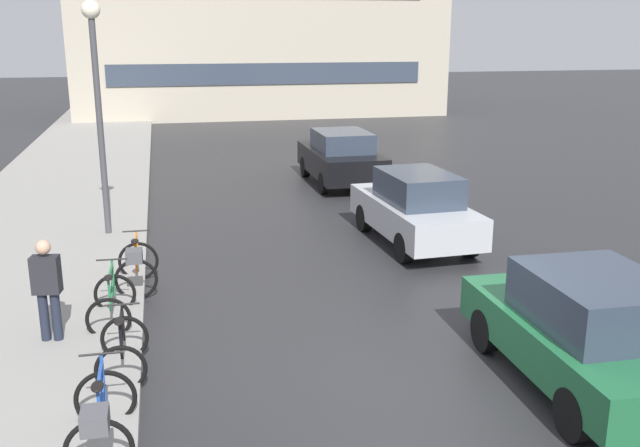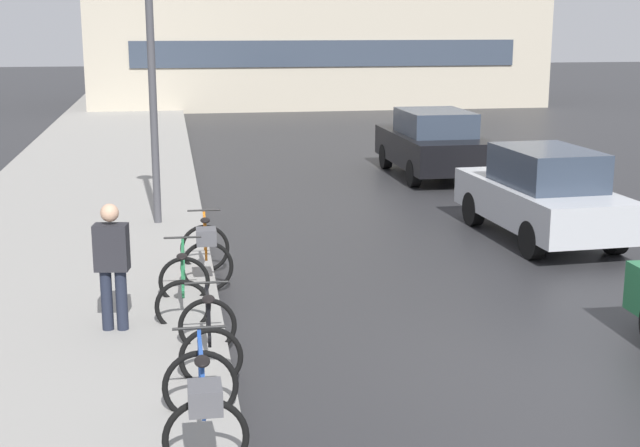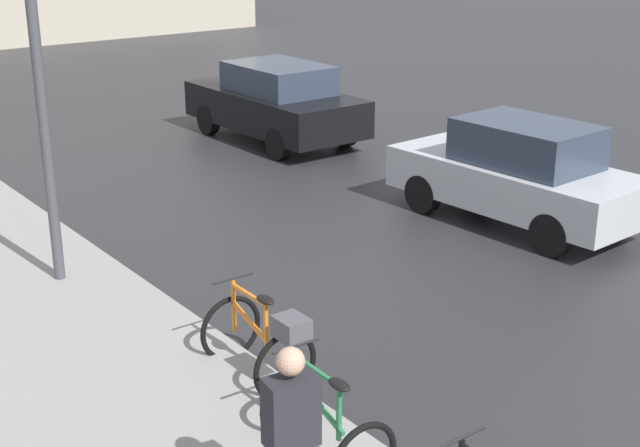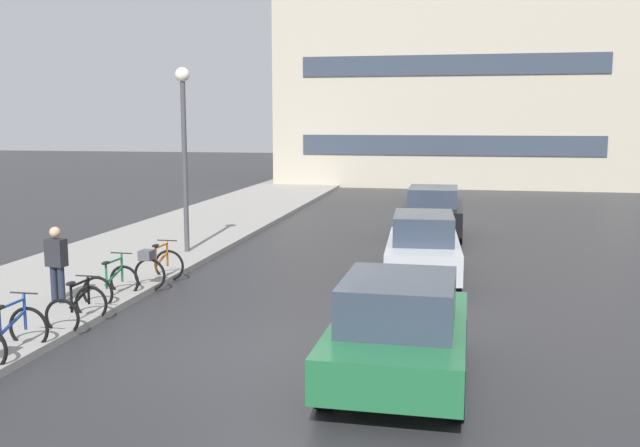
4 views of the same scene
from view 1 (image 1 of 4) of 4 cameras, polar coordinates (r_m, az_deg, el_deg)
name	(u,v)px [view 1 (image 1 of 4)]	position (r m, az deg, el deg)	size (l,w,h in m)	color
ground_plane	(406,376)	(10.21, 6.91, -12.02)	(140.00, 140.00, 0.00)	#28282B
sidewalk_kerb	(51,217)	(19.30, -20.73, 0.47)	(4.80, 60.00, 0.14)	gray
bicycle_nearest	(101,420)	(8.51, -17.14, -14.78)	(0.75, 1.44, 1.01)	black
bicycle_second	(123,350)	(10.34, -15.51, -9.75)	(0.70, 1.08, 0.93)	black
bicycle_third	(112,303)	(12.04, -16.32, -6.16)	(0.74, 1.19, 1.00)	black
bicycle_farthest	(137,265)	(13.41, -14.46, -3.27)	(0.77, 1.39, 1.02)	black
car_green	(589,330)	(10.23, 20.75, -7.97)	(2.00, 4.00, 1.60)	#1E6038
car_silver	(415,208)	(16.01, 7.62, 1.22)	(1.89, 4.15, 1.65)	#B2B5BA
car_black	(341,157)	(22.24, 1.70, 5.33)	(1.94, 4.34, 1.66)	black
pedestrian	(47,288)	(11.33, -20.98, -4.85)	(0.43, 0.30, 1.71)	#1E2333
streetlamp	(97,85)	(16.56, -17.43, 10.55)	(0.40, 0.40, 5.28)	#424247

